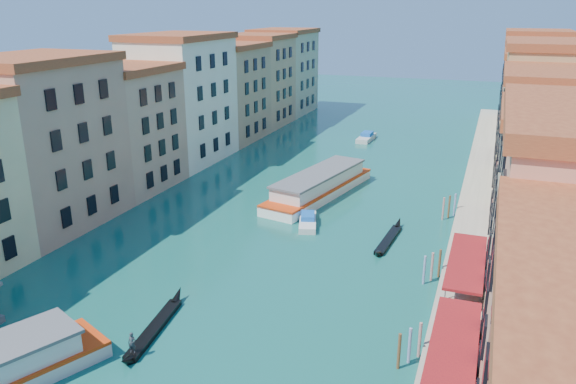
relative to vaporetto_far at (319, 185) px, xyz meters
name	(u,v)px	position (x,y,z in m)	size (l,w,h in m)	color
left_bank_palazzos	(161,110)	(-27.39, 3.96, 8.18)	(12.80, 128.40, 21.00)	beige
right_bank_palazzos	(551,136)	(28.61, 4.29, 8.22)	(12.80, 128.40, 21.00)	brown
quay	(475,199)	(20.61, 4.29, -1.03)	(4.00, 140.00, 1.00)	#A49E84
restaurant_awnings	(451,359)	(20.79, -37.71, 1.46)	(3.20, 44.55, 3.12)	maroon
mooring_poles_right	(415,328)	(17.71, -31.91, -0.23)	(1.44, 54.24, 3.20)	brown
vaporetto_far	(319,185)	(0.00, 0.00, 0.00)	(9.79, 23.41, 3.40)	white
gondola_fore	(154,326)	(-2.38, -37.58, -1.14)	(2.58, 11.67, 2.33)	black
gondola_far	(389,238)	(12.10, -12.53, -1.21)	(1.62, 11.10, 1.57)	black
motorboat_mid	(308,221)	(1.97, -11.07, -1.02)	(3.74, 6.58, 1.30)	silver
motorboat_far	(366,137)	(-1.38, 35.71, -0.93)	(2.59, 7.47, 1.53)	silver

